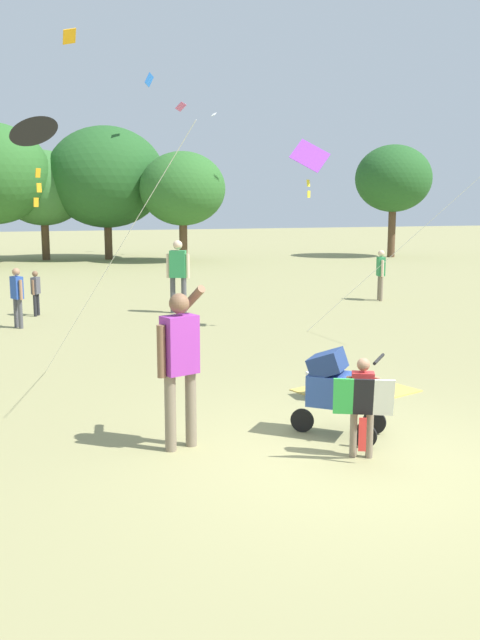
{
  "coord_description": "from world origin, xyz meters",
  "views": [
    {
      "loc": [
        -3.28,
        -6.26,
        2.69
      ],
      "look_at": [
        -0.67,
        1.48,
        1.3
      ],
      "focal_mm": 39.14,
      "sensor_mm": 36.0,
      "label": 1
    }
  ],
  "objects": [
    {
      "name": "person_couple_left",
      "position": [
        0.66,
        10.13,
        1.05
      ],
      "size": [
        0.53,
        0.37,
        1.77
      ],
      "color": "#4C4C51",
      "rests_on": "ground"
    },
    {
      "name": "person_kid_running",
      "position": [
        -3.08,
        9.26,
        0.76
      ],
      "size": [
        0.28,
        0.38,
        1.29
      ],
      "color": "#4C4C51",
      "rests_on": "ground"
    },
    {
      "name": "ground_plane",
      "position": [
        0.0,
        0.0,
        0.0
      ],
      "size": [
        120.0,
        120.0,
        0.0
      ],
      "primitive_type": "plane",
      "color": "#938E5B"
    },
    {
      "name": "kite_orange_delta",
      "position": [
        2.72,
        6.8,
        3.44
      ],
      "size": [
        2.6,
        3.35,
        3.95
      ],
      "color": "purple",
      "rests_on": "ground"
    },
    {
      "name": "person_sitting_far",
      "position": [
        6.43,
        10.51,
        0.82
      ],
      "size": [
        0.26,
        0.43,
        1.38
      ],
      "color": "#7F705B",
      "rests_on": "ground"
    },
    {
      "name": "treeline_distant",
      "position": [
        -3.17,
        25.64,
        3.59
      ],
      "size": [
        36.4,
        7.19,
        6.1
      ],
      "color": "brown",
      "rests_on": "ground"
    },
    {
      "name": "kite_adult_black",
      "position": [
        -2.76,
        4.95,
        3.7
      ],
      "size": [
        1.97,
        4.37,
        3.96
      ],
      "color": "black",
      "rests_on": "ground"
    },
    {
      "name": "person_adult_flyer",
      "position": [
        -1.55,
        0.93,
        1.04
      ],
      "size": [
        0.57,
        0.64,
        1.8
      ],
      "color": "#7F705B",
      "rests_on": "ground"
    },
    {
      "name": "picnic_blanket",
      "position": [
        1.41,
        2.41,
        0.01
      ],
      "size": [
        1.79,
        1.6,
        0.02
      ],
      "primitive_type": "cube",
      "rotation": [
        0.0,
        0.0,
        0.32
      ],
      "color": "gold",
      "rests_on": "ground"
    },
    {
      "name": "distant_kites_cluster",
      "position": [
        0.72,
        22.91,
        10.25
      ],
      "size": [
        27.62,
        13.99,
        8.53
      ],
      "color": "#F4A319"
    },
    {
      "name": "person_red_shirt",
      "position": [
        -2.64,
        10.8,
        0.63
      ],
      "size": [
        0.23,
        0.32,
        1.08
      ],
      "color": "#232328",
      "rests_on": "ground"
    },
    {
      "name": "cooler_box",
      "position": [
        0.84,
        2.25,
        0.18
      ],
      "size": [
        0.45,
        0.33,
        0.35
      ],
      "color": "#2D5BB7",
      "rests_on": "ground"
    },
    {
      "name": "stroller",
      "position": [
        0.24,
        0.74,
        0.61
      ],
      "size": [
        1.01,
        0.94,
        1.03
      ],
      "color": "black",
      "rests_on": "ground"
    },
    {
      "name": "child_with_butterfly_kite",
      "position": [
        0.19,
        0.02,
        0.65
      ],
      "size": [
        0.62,
        0.48,
        1.08
      ],
      "color": "#7F705B",
      "rests_on": "ground"
    }
  ]
}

